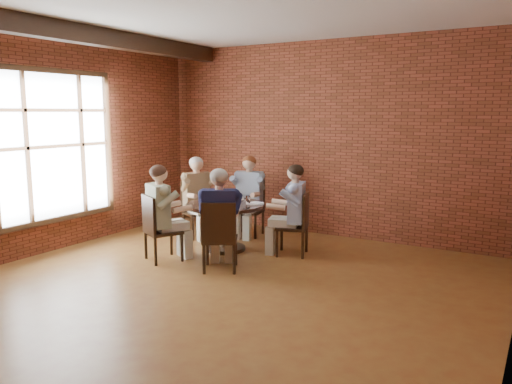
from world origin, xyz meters
The scene contains 29 objects.
floor centered at (0.00, 0.00, 0.00)m, with size 7.00×7.00×0.00m, color olive.
wall_back centered at (0.00, 3.50, 1.70)m, with size 7.00×7.00×0.00m, color brown.
wall_left centered at (-3.25, 0.00, 1.70)m, with size 7.00×7.00×0.00m, color brown.
ceiling_beam centered at (-2.45, 0.00, 3.27)m, with size 0.22×6.90×0.26m, color black.
window centered at (-3.18, 0.40, 1.65)m, with size 0.10×2.16×2.36m.
dining_table centered at (-0.90, 1.71, 0.53)m, with size 1.24×1.24×0.75m.
chair_a centered at (0.21, 2.05, 0.52)m, with size 0.57×0.57×0.97m.
diner_a centered at (0.12, 2.03, 0.70)m, with size 0.56×0.69×1.39m, color #466AB8, non-canonical shape.
chair_b centered at (-1.11, 2.81, 0.53)m, with size 0.54×0.54×0.98m.
diner_b centered at (-1.09, 2.72, 0.71)m, with size 0.58×0.71×1.41m, color gray, non-canonical shape.
chair_c centered at (-1.89, 2.24, 0.52)m, with size 0.62×0.62×0.98m.
diner_c centered at (-1.80, 2.19, 0.70)m, with size 0.57×0.70×1.40m, color brown, non-canonical shape.
chair_d centered at (-1.43, 0.71, 0.53)m, with size 0.63×0.63×0.98m.
diner_d centered at (-1.38, 0.79, 0.71)m, with size 0.58×0.71×1.42m, color #C3B699, non-canonical shape.
chair_e centered at (-0.36, 0.76, 0.53)m, with size 0.64×0.64×0.98m.
diner_e centered at (-0.40, 0.85, 0.71)m, with size 0.58×0.71×1.42m, color #16193F, non-canonical shape.
plate_a centered at (-0.48, 1.95, 0.76)m, with size 0.26×0.26×0.01m, color white.
plate_b centered at (-0.97, 2.14, 0.76)m, with size 0.26×0.26×0.01m, color white.
plate_c centered at (-1.32, 1.93, 0.76)m, with size 0.26×0.26×0.01m, color white.
plate_d centered at (-0.65, 1.30, 0.76)m, with size 0.26×0.26×0.01m, color white.
glass_a centered at (-0.55, 1.82, 0.82)m, with size 0.07×0.07×0.14m, color white.
glass_b centered at (-0.85, 1.87, 0.82)m, with size 0.07×0.07×0.14m, color white.
glass_c centered at (-1.08, 1.92, 0.82)m, with size 0.07×0.07×0.14m, color white.
glass_d centered at (-1.02, 1.75, 0.82)m, with size 0.07×0.07×0.14m, color white.
glass_e centered at (-1.10, 1.67, 0.82)m, with size 0.07×0.07×0.14m, color white.
glass_f centered at (-1.15, 1.42, 0.82)m, with size 0.07×0.07×0.14m, color white.
glass_g centered at (-0.86, 1.59, 0.82)m, with size 0.07×0.07×0.14m, color white.
glass_h centered at (-0.59, 1.51, 0.82)m, with size 0.07×0.07×0.14m, color white.
smartphone centered at (-0.41, 1.55, 0.75)m, with size 0.06×0.13×0.01m, color black.
Camera 1 is at (3.45, -4.66, 2.17)m, focal length 35.00 mm.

